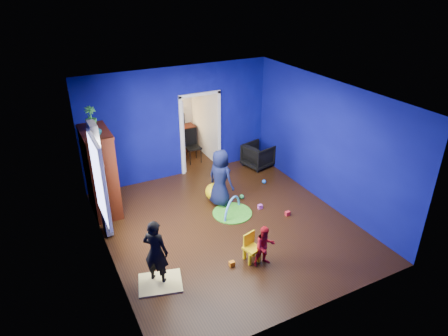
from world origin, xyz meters
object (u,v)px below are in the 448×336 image
tv_armoire (101,172)px  study_desk (181,138)px  armchair (258,155)px  crt_tv (102,170)px  play_mat (232,213)px  child_navy (220,178)px  folding_chair (193,147)px  hopper_ball (214,192)px  vase (96,130)px  child_black (156,252)px  toddler_red (265,246)px  kid_chair (252,249)px

tv_armoire → study_desk: tv_armoire is taller
armchair → crt_tv: 4.35m
study_desk → play_mat: bearing=-94.4°
armchair → child_navy: 2.30m
tv_armoire → folding_chair: 3.23m
hopper_ball → play_mat: hopper_ball is taller
play_mat → study_desk: 3.92m
tv_armoire → armchair: bearing=5.1°
vase → crt_tv: size_ratio=0.30×
hopper_ball → child_black: bearing=-135.5°
crt_tv → folding_chair: (2.78, 1.48, -0.56)m
play_mat → child_navy: bearing=94.9°
child_navy → play_mat: bearing=161.3°
crt_tv → folding_chair: 3.20m
child_black → child_navy: size_ratio=0.91×
armchair → tv_armoire: size_ratio=0.37×
armchair → study_desk: size_ratio=0.83×
child_navy → toddler_red: child_navy is taller
play_mat → toddler_red: bearing=-99.0°
crt_tv → study_desk: bearing=41.3°
child_black → hopper_ball: 2.99m
child_navy → vase: size_ratio=6.43×
toddler_red → armchair: bearing=66.9°
child_navy → kid_chair: size_ratio=2.74×
hopper_ball → vase: bearing=170.8°
armchair → crt_tv: crt_tv is taller
child_navy → kid_chair: (-0.39, -2.11, -0.44)m
armchair → study_desk: bearing=21.8°
hopper_ball → tv_armoire: bearing=164.1°
vase → child_navy: bearing=-14.5°
toddler_red → folding_chair: 4.77m
crt_tv → folding_chair: size_ratio=0.76×
crt_tv → play_mat: 3.05m
hopper_ball → kid_chair: (-0.34, -2.36, 0.04)m
study_desk → child_navy: bearing=-95.8°
child_black → tv_armoire: (-0.32, 2.77, 0.35)m
child_black → toddler_red: (1.92, -0.48, -0.22)m
child_navy → toddler_red: (-0.24, -2.31, -0.27)m
child_navy → play_mat: child_navy is taller
child_black → study_desk: bearing=-70.5°
kid_chair → study_desk: bearing=68.0°
armchair → hopper_ball: (-1.89, -1.08, -0.12)m
child_navy → vase: (-2.48, 0.64, 1.38)m
toddler_red → tv_armoire: tv_armoire is taller
toddler_red → kid_chair: toddler_red is taller
armchair → toddler_red: size_ratio=0.88×
armchair → study_desk: 2.55m
play_mat → tv_armoire: bearing=150.1°
play_mat → study_desk: study_desk is taller
child_black → kid_chair: size_ratio=2.50×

